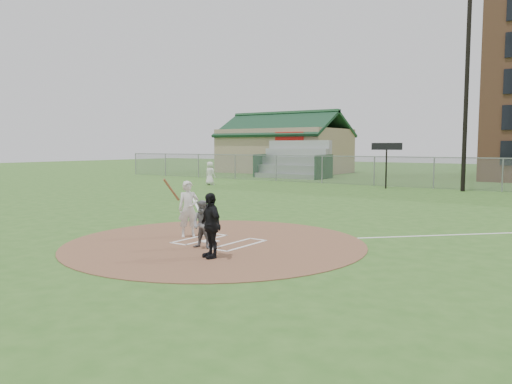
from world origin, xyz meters
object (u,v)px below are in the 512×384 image
Objects in this scene: batter_at_plate at (188,209)px; home_plate at (210,241)px; catcher at (203,224)px; ondeck_player at (210,173)px; umpire at (211,225)px.

home_plate is at bearing -14.06° from batter_at_plate.
ondeck_player reaches higher than catcher.
umpire is 2.96m from batter_at_plate.
batter_at_plate reaches higher than catcher.
ondeck_player is 0.92× the size of batter_at_plate.
home_plate is 1.10m from catcher.
batter_at_plate is (-2.36, 1.78, 0.05)m from umpire.
catcher is at bearing -35.24° from batter_at_plate.
ondeck_player is (-14.73, 17.51, -0.00)m from umpire.
ondeck_player reaches higher than umpire.
batter_at_plate reaches higher than home_plate.
ondeck_player is 20.01m from batter_at_plate.
umpire is (1.31, -1.52, 0.78)m from home_plate.
batter_at_plate is (12.37, -15.73, 0.05)m from ondeck_player.
home_plate is 0.26× the size of umpire.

